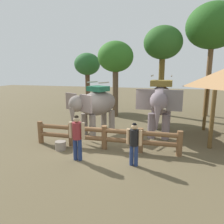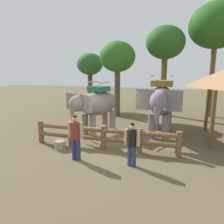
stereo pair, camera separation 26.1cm
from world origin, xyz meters
name	(u,v)px [view 1 (the left image)]	position (x,y,z in m)	size (l,w,h in m)	color
ground_plane	(106,147)	(0.00, 0.00, 0.00)	(60.00, 60.00, 0.00)	brown
log_fence	(104,136)	(0.00, -0.22, 0.60)	(6.55, 0.30, 1.05)	brown
elephant_near_left	(96,105)	(-1.14, 1.94, 1.57)	(2.54, 3.30, 2.80)	gray
elephant_center	(160,102)	(2.24, 2.46, 1.77)	(2.10, 3.66, 3.16)	slate
tourist_woman_in_black	(77,135)	(-0.66, -1.61, 1.03)	(0.63, 0.35, 1.78)	navy
tourist_man_in_blue	(134,141)	(1.51, -1.52, 0.93)	(0.57, 0.35, 1.61)	navy
tree_far_left	(115,58)	(-1.11, 6.25, 4.20)	(2.53, 2.53, 5.38)	brown
tree_back_center	(213,27)	(5.39, 8.15, 6.32)	(3.69, 3.69, 7.95)	brown
tree_far_right	(87,65)	(-4.22, 8.71, 3.74)	(2.21, 2.21, 4.79)	brown
tree_deep_back	(163,44)	(2.07, 7.71, 5.19)	(2.79, 2.79, 6.51)	brown
feed_bucket	(61,145)	(-1.82, -0.82, 0.19)	(0.47, 0.47, 0.38)	gray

